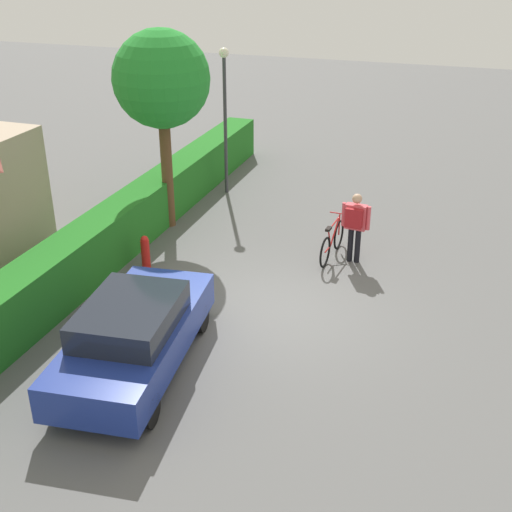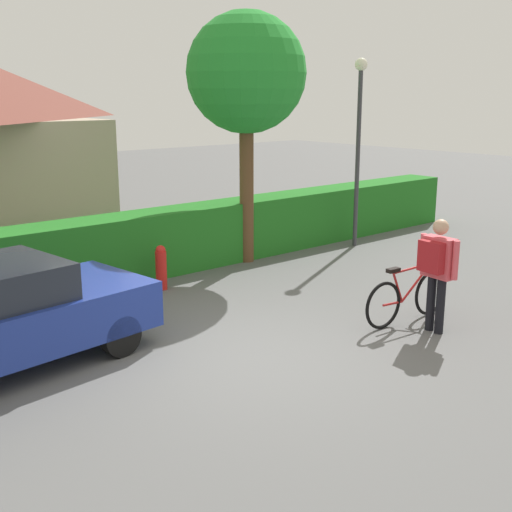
% 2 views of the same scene
% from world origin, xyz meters
% --- Properties ---
extents(ground_plane, '(60.00, 60.00, 0.00)m').
position_xyz_m(ground_plane, '(0.00, 0.00, 0.00)').
color(ground_plane, '#5B5B5B').
extents(hedge_row, '(20.08, 0.90, 1.22)m').
position_xyz_m(hedge_row, '(0.00, 4.33, 0.61)').
color(hedge_row, '#216F1F').
rests_on(hedge_row, ground).
extents(parked_car_near, '(4.32, 2.15, 1.38)m').
position_xyz_m(parked_car_near, '(-2.76, 1.68, 0.72)').
color(parked_car_near, navy).
rests_on(parked_car_near, ground).
extents(bicycle, '(1.81, 0.50, 0.93)m').
position_xyz_m(bicycle, '(2.78, -0.57, 0.40)').
color(bicycle, black).
rests_on(bicycle, ground).
extents(person_rider, '(0.38, 0.67, 1.69)m').
position_xyz_m(person_rider, '(2.69, -1.10, 1.03)').
color(person_rider, black).
rests_on(person_rider, ground).
extents(street_lamp, '(0.28, 0.28, 4.18)m').
position_xyz_m(street_lamp, '(6.14, 3.40, 2.71)').
color(street_lamp, '#38383D').
rests_on(street_lamp, ground).
extents(tree_kerbside, '(2.38, 2.38, 5.01)m').
position_xyz_m(tree_kerbside, '(3.32, 3.92, 3.78)').
color(tree_kerbside, brown).
rests_on(tree_kerbside, ground).
extents(fire_hydrant, '(0.20, 0.20, 0.81)m').
position_xyz_m(fire_hydrant, '(0.84, 3.35, 0.41)').
color(fire_hydrant, red).
rests_on(fire_hydrant, ground).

